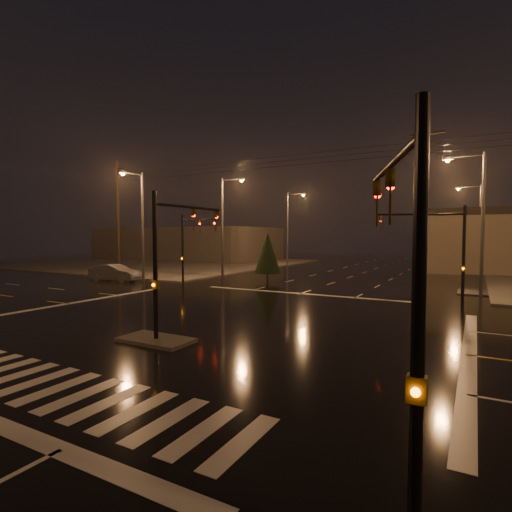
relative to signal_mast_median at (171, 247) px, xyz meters
The scene contains 19 objects.
ground 4.85m from the signal_mast_median, 90.00° to the left, with size 140.00×140.00×0.00m, color black.
sidewalk_nw 44.80m from the signal_mast_median, 132.21° to the left, with size 36.00×36.00×0.12m, color #45423E.
median_island 3.79m from the signal_mast_median, 90.00° to the right, with size 3.00×1.60×0.15m, color #45423E.
crosswalk 7.01m from the signal_mast_median, 90.00° to the right, with size 15.00×2.60×0.01m, color beige.
stop_bar_far 14.56m from the signal_mast_median, 90.00° to the left, with size 16.00×0.50×0.01m, color beige.
commercial_block 57.07m from the signal_mast_median, 127.83° to the left, with size 30.00×18.00×5.60m, color #443F3B.
signal_mast_median is the anchor object (origin of this frame).
signal_mast_ne 16.27m from the signal_mast_median, 54.28° to the left, with size 4.84×1.86×6.00m.
signal_mast_nw 16.27m from the signal_mast_median, 125.72° to the left, with size 4.84×1.86×6.00m.
signal_mast_se 12.22m from the signal_mast_median, 33.15° to the right, with size 1.55×3.87×6.00m.
streetlight_1 23.94m from the signal_mast_median, 117.96° to the left, with size 2.77×0.32×10.00m.
streetlight_2 38.78m from the signal_mast_median, 106.79° to the left, with size 2.77×0.32×10.00m.
streetlight_3 22.20m from the signal_mast_median, 59.61° to the left, with size 2.77×0.32×10.00m.
streetlight_4 40.69m from the signal_mast_median, 74.03° to the left, with size 2.77×0.32×10.00m.
streetlight_5 21.53m from the signal_mast_median, 138.30° to the left, with size 0.32×2.77×10.00m.
utility_pole_0 27.95m from the signal_mast_median, 142.19° to the left, with size 2.20×0.32×12.00m.
utility_pole_1 19.00m from the signal_mast_median, 64.89° to the left, with size 2.20×0.32×12.00m.
conifer_3 21.16m from the signal_mast_median, 106.23° to the left, with size 2.46×2.46×4.55m.
car_crossing 22.38m from the signal_mast_median, 144.17° to the left, with size 1.67×4.80×1.58m, color #5B6063.
Camera 1 is at (11.11, -15.86, 4.26)m, focal length 28.00 mm.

